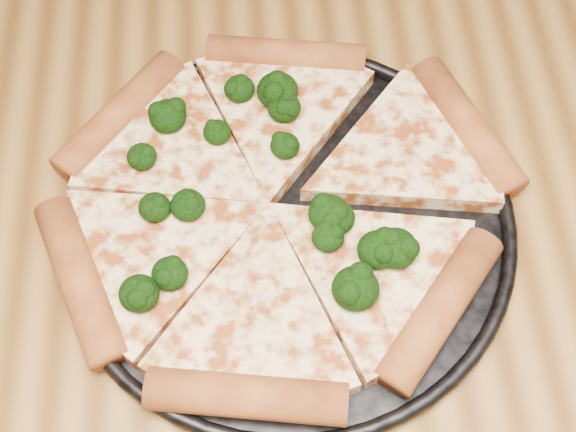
{
  "coord_description": "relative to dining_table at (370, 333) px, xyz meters",
  "views": [
    {
      "loc": [
        -0.08,
        -0.23,
        1.26
      ],
      "look_at": [
        -0.06,
        0.05,
        0.77
      ],
      "focal_mm": 49.0,
      "sensor_mm": 36.0,
      "label": 1
    }
  ],
  "objects": [
    {
      "name": "pizza",
      "position": [
        -0.07,
        0.06,
        0.11
      ],
      "size": [
        0.37,
        0.33,
        0.03
      ],
      "rotation": [
        0.0,
        0.0,
        -0.16
      ],
      "color": "#FFE19C",
      "rests_on": "pizza_pan"
    },
    {
      "name": "dining_table",
      "position": [
        0.0,
        0.0,
        0.0
      ],
      "size": [
        1.2,
        0.9,
        0.75
      ],
      "color": "olive",
      "rests_on": "ground"
    },
    {
      "name": "pizza_pan",
      "position": [
        -0.06,
        0.05,
        0.1
      ],
      "size": [
        0.34,
        0.34,
        0.02
      ],
      "color": "black",
      "rests_on": "dining_table"
    },
    {
      "name": "broccoli_florets",
      "position": [
        -0.08,
        0.06,
        0.12
      ],
      "size": [
        0.21,
        0.21,
        0.02
      ],
      "color": "black",
      "rests_on": "pizza"
    }
  ]
}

